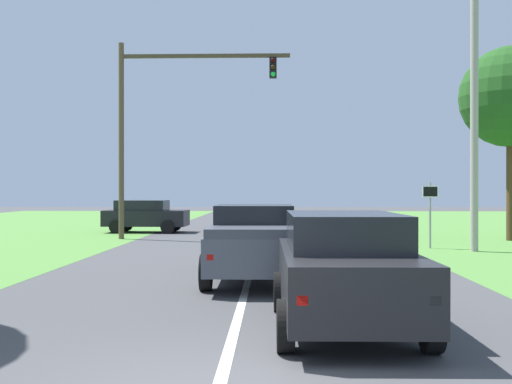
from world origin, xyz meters
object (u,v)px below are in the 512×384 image
Objects in this scene: pickup_truck_lead at (254,241)px; oak_tree_right at (511,97)px; crossing_suv_far at (145,215)px; traffic_light at (162,111)px; utility_pole_right at (474,115)px; red_suv_near at (344,267)px; keep_moving_sign at (430,206)px.

oak_tree_right is at bearing 48.09° from pickup_truck_lead.
oak_tree_right is 18.32m from crossing_suv_far.
traffic_light is at bearing 178.51° from oak_tree_right.
crossing_suv_far is 0.44× the size of utility_pole_right.
keep_moving_sign reaches higher than red_suv_near.
keep_moving_sign is (6.36, 8.32, 0.64)m from pickup_truck_lead.
oak_tree_right is 0.86× the size of utility_pole_right.
utility_pole_right is (6.04, 12.30, 3.91)m from red_suv_near.
red_suv_near is 0.54× the size of oak_tree_right.
pickup_truck_lead reaches higher than crossing_suv_far.
pickup_truck_lead is 14.00m from traffic_light.
keep_moving_sign is 0.25× the size of utility_pole_right.
keep_moving_sign is 7.34m from oak_tree_right.
pickup_truck_lead is at bearing -136.70° from utility_pole_right.
red_suv_near is 23.08m from crossing_suv_far.
red_suv_near is at bearing -72.80° from pickup_truck_lead.
utility_pole_right reaches higher than crossing_suv_far.
traffic_light is at bearing 156.86° from utility_pole_right.
crossing_suv_far is (-7.73, 21.75, -0.09)m from red_suv_near.
pickup_truck_lead is at bearing 107.20° from red_suv_near.
utility_pole_right reaches higher than oak_tree_right.
keep_moving_sign reaches higher than pickup_truck_lead.
traffic_light reaches higher than red_suv_near.
pickup_truck_lead is 0.63× the size of traffic_light.
traffic_light is 15.26m from oak_tree_right.
crossing_suv_far is at bearing 145.56° from utility_pole_right.
red_suv_near is at bearing -118.20° from oak_tree_right.
traffic_light is (-6.08, 17.49, 4.77)m from red_suv_near.
traffic_light is (-4.50, 12.37, 4.79)m from pickup_truck_lead.
keep_moving_sign is at bearing 52.62° from pickup_truck_lead.
oak_tree_right is (4.39, 3.65, 4.62)m from keep_moving_sign.
traffic_light is 3.53× the size of keep_moving_sign.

